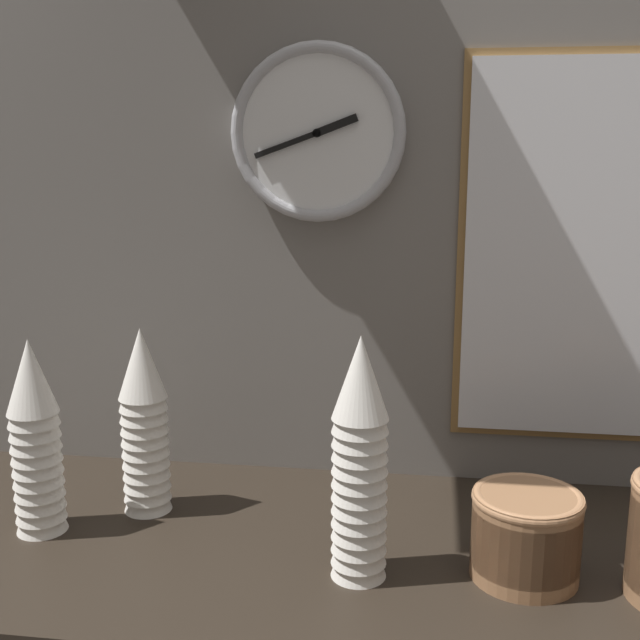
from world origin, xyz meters
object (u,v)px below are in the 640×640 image
(cup_stack_left, at_px, (35,437))
(menu_board, at_px, (584,253))
(wall_clock, at_px, (318,133))
(cup_stack_center_right, at_px, (360,459))
(bowl_stack_right, at_px, (526,533))
(cup_stack_center_left, at_px, (144,421))

(cup_stack_left, relative_size, menu_board, 0.47)
(wall_clock, bearing_deg, cup_stack_left, -144.92)
(cup_stack_center_right, distance_m, wall_clock, 0.53)
(cup_stack_left, xyz_separation_m, cup_stack_center_right, (0.48, -0.06, 0.02))
(cup_stack_left, height_order, bowl_stack_right, cup_stack_left)
(cup_stack_center_right, distance_m, bowl_stack_right, 0.24)
(cup_stack_left, height_order, wall_clock, wall_clock)
(bowl_stack_right, height_order, wall_clock, wall_clock)
(cup_stack_center_left, relative_size, bowl_stack_right, 2.01)
(bowl_stack_right, bearing_deg, menu_board, 71.35)
(bowl_stack_right, xyz_separation_m, wall_clock, (-0.32, 0.30, 0.52))
(wall_clock, bearing_deg, cup_stack_center_right, -72.68)
(cup_stack_left, relative_size, bowl_stack_right, 2.01)
(cup_stack_left, xyz_separation_m, bowl_stack_right, (0.69, -0.03, -0.08))
(cup_stack_center_left, relative_size, menu_board, 0.47)
(cup_stack_center_left, distance_m, bowl_stack_right, 0.58)
(cup_stack_center_left, bearing_deg, menu_board, 15.51)
(cup_stack_center_right, height_order, bowl_stack_right, cup_stack_center_right)
(cup_stack_center_left, distance_m, menu_board, 0.73)
(wall_clock, distance_m, menu_board, 0.46)
(cup_stack_center_right, height_order, cup_stack_center_left, cup_stack_center_right)
(cup_stack_center_right, xyz_separation_m, wall_clock, (-0.10, 0.33, 0.41))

